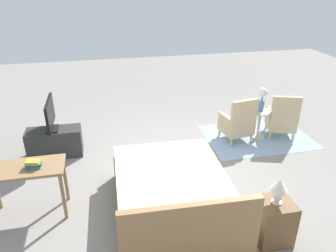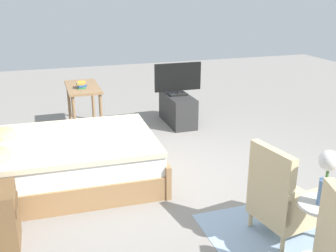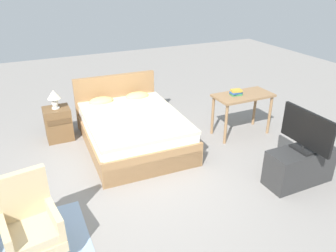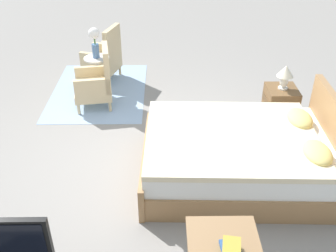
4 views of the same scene
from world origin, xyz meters
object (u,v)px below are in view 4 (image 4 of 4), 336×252
(bed, at_px, (241,155))
(armchair_by_window_right, at_px, (96,83))
(flower_vase, at_px, (95,40))
(nightstand, at_px, (279,108))
(side_table, at_px, (98,70))
(armchair_by_window_left, at_px, (104,58))
(table_lamp, at_px, (285,74))
(book_stack, at_px, (231,251))

(bed, bearing_deg, armchair_by_window_right, -132.75)
(flower_vase, distance_m, nightstand, 2.93)
(side_table, relative_size, flower_vase, 1.23)
(side_table, xyz_separation_m, nightstand, (1.11, 2.65, -0.08))
(armchair_by_window_right, bearing_deg, nightstand, 76.32)
(armchair_by_window_left, distance_m, armchair_by_window_right, 0.95)
(nightstand, bearing_deg, table_lamp, 90.00)
(bed, xyz_separation_m, flower_vase, (-2.22, -1.93, 0.58))
(armchair_by_window_left, xyz_separation_m, book_stack, (4.47, 1.46, 0.43))
(flower_vase, distance_m, table_lamp, 2.87)
(bed, bearing_deg, side_table, -138.97)
(bed, relative_size, table_lamp, 6.60)
(bed, distance_m, side_table, 2.94)
(side_table, bearing_deg, armchair_by_window_right, 5.74)
(nightstand, bearing_deg, side_table, -112.77)
(side_table, distance_m, table_lamp, 2.90)
(book_stack, bearing_deg, armchair_by_window_right, -157.55)
(armchair_by_window_left, xyz_separation_m, table_lamp, (1.58, 2.60, 0.42))
(table_lamp, bearing_deg, armchair_by_window_left, -121.28)
(bed, height_order, nightstand, bed)
(nightstand, bearing_deg, bed, -32.84)
(bed, xyz_separation_m, book_stack, (1.79, -0.43, 0.51))
(side_table, height_order, table_lamp, table_lamp)
(side_table, distance_m, flower_vase, 0.51)
(bed, xyz_separation_m, table_lamp, (-1.11, 0.72, 0.50))
(flower_vase, bearing_deg, armchair_by_window_right, 5.74)
(flower_vase, bearing_deg, nightstand, 67.23)
(bed, height_order, armchair_by_window_left, bed)
(armchair_by_window_left, distance_m, flower_vase, 0.69)
(book_stack, bearing_deg, bed, 166.58)
(armchair_by_window_right, height_order, book_stack, armchair_by_window_right)
(table_lamp, bearing_deg, book_stack, -21.54)
(table_lamp, bearing_deg, armchair_by_window_right, -103.68)
(bed, relative_size, flower_vase, 4.56)
(nightstand, bearing_deg, armchair_by_window_left, -121.29)
(armchair_by_window_left, bearing_deg, table_lamp, 58.72)
(bed, relative_size, armchair_by_window_left, 2.37)
(bed, bearing_deg, armchair_by_window_left, -144.96)
(armchair_by_window_left, distance_m, table_lamp, 3.07)
(bed, bearing_deg, nightstand, 147.16)
(flower_vase, xyz_separation_m, table_lamp, (1.11, 2.65, -0.08))
(table_lamp, bearing_deg, flower_vase, -112.76)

